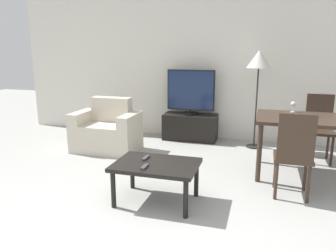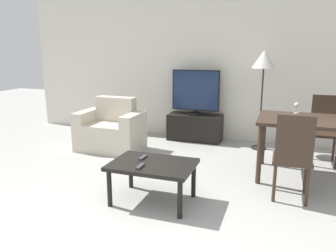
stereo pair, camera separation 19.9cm
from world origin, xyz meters
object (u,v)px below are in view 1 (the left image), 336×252
floor_lamp (259,63)px  dining_chair_near (294,152)px  tv (191,92)px  remote_primary (145,167)px  wine_glass_left (293,105)px  coffee_table (156,168)px  dining_chair_far (319,125)px  remote_secondary (146,158)px  armchair (107,131)px  tv_stand (190,127)px  dining_table (310,125)px

floor_lamp → dining_chair_near: bearing=-76.2°
tv → dining_chair_near: 2.57m
dining_chair_near → remote_primary: size_ratio=6.38×
dining_chair_near → wine_glass_left: bearing=87.9°
coffee_table → dining_chair_near: 1.47m
floor_lamp → wine_glass_left: size_ratio=10.80×
dining_chair_far → remote_secondary: bearing=-136.5°
floor_lamp → remote_secondary: 2.65m
floor_lamp → tv: bearing=171.7°
armchair → coffee_table: 2.02m
tv_stand → tv: size_ratio=1.13×
tv_stand → floor_lamp: floor_lamp is taller
tv → dining_table: (1.80, -1.26, -0.18)m
tv_stand → coffee_table: 2.52m
dining_chair_far → wine_glass_left: size_ratio=6.55×
dining_chair_near → floor_lamp: size_ratio=0.61×
dining_table → dining_chair_far: dining_chair_far is taller
armchair → wine_glass_left: bearing=0.6°
tv_stand → remote_primary: 2.68m
armchair → tv: tv is taller
dining_table → remote_secondary: size_ratio=8.53×
armchair → remote_secondary: armchair is taller
dining_chair_far → wine_glass_left: 0.68m
remote_primary → remote_secondary: 0.28m
dining_chair_far → remote_secondary: (-1.98, -1.88, -0.08)m
tv → dining_chair_far: (2.02, -0.52, -0.33)m
floor_lamp → remote_secondary: floor_lamp is taller
wine_glass_left → tv_stand: bearing=149.4°
tv_stand → dining_chair_near: dining_chair_near is taller
dining_chair_near → remote_primary: (-1.45, -0.66, -0.08)m
coffee_table → wine_glass_left: bearing=47.6°
tv → wine_glass_left: (1.61, -0.95, 0.01)m
coffee_table → remote_secondary: size_ratio=5.79×
armchair → tv_stand: 1.51m
tv_stand → remote_primary: (0.13, -2.67, 0.21)m
armchair → floor_lamp: bearing=20.0°
remote_secondary → wine_glass_left: 2.18m
dining_table → remote_secondary: (-1.76, -1.14, -0.23)m
armchair → dining_chair_far: bearing=8.3°
armchair → tv: size_ratio=1.21×
armchair → dining_table: size_ratio=0.79×
armchair → remote_secondary: (1.18, -1.42, 0.13)m
tv → floor_lamp: floor_lamp is taller
armchair → dining_chair_near: (2.71, -1.03, 0.22)m
dining_chair_far → remote_primary: 2.86m
remote_primary → dining_chair_near: bearing=24.4°
remote_secondary → wine_glass_left: bearing=42.7°
tv → remote_secondary: bearing=-89.0°
dining_chair_near → wine_glass_left: 1.11m
dining_chair_near → remote_secondary: dining_chair_near is taller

